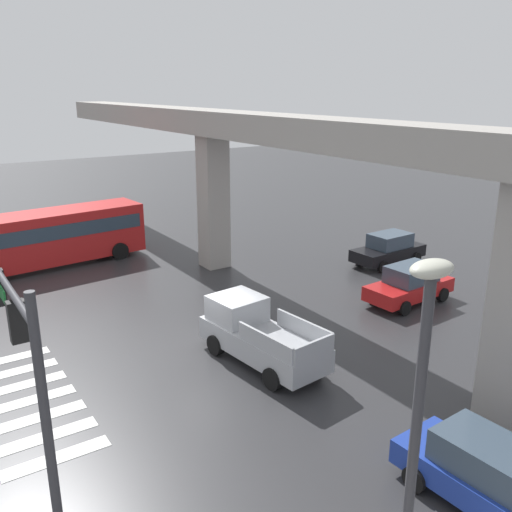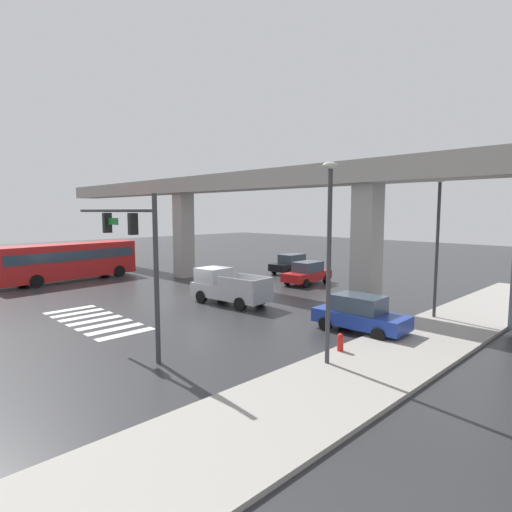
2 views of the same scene
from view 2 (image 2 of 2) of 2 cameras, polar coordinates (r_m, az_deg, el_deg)
ground_plane at (r=26.19m, az=-8.02°, el=-6.19°), size 120.00×120.00×0.00m
crosswalk_stripes at (r=23.04m, az=-21.17°, el=-8.24°), size 7.15×2.80×0.01m
elevated_overpass at (r=28.94m, az=-0.04°, el=9.18°), size 56.53×2.24×8.26m
sidewalk_east at (r=19.48m, az=21.85°, el=-10.67°), size 4.00×36.00×0.15m
pickup_truck at (r=25.33m, az=-4.01°, el=-4.28°), size 5.27×2.49×2.08m
city_bus at (r=36.56m, az=-24.32°, el=-0.44°), size 3.53×10.99×2.99m
sedan_black at (r=37.66m, az=4.87°, el=-1.07°), size 2.08×4.36×1.72m
sedan_red at (r=32.21m, az=7.03°, el=-2.32°), size 2.13×4.38×1.72m
sedan_blue at (r=19.95m, az=14.03°, el=-7.71°), size 4.38×2.11×1.72m
traffic_signal_mast at (r=16.83m, az=-16.60°, el=1.85°), size 6.49×0.32×6.20m
street_lamp_near_corner at (r=14.71m, az=9.99°, el=2.13°), size 0.44×0.70×7.24m
street_lamp_mid_block at (r=22.93m, az=23.62°, el=3.11°), size 0.44×0.70×7.24m
fire_hydrant at (r=16.88m, az=11.47°, el=-11.68°), size 0.24×0.24×0.85m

